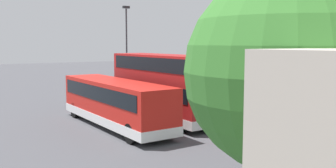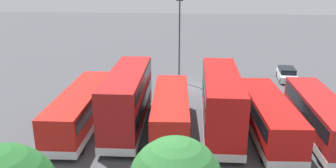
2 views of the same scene
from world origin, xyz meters
TOP-DOWN VIEW (x-y plane):
  - ground_plane at (0.00, 0.00)m, footprint 140.00×140.00m
  - bus_single_deck_near_end at (-9.04, 10.81)m, footprint 2.71×10.95m
  - bus_single_deck_second at (-5.27, 11.13)m, footprint 3.24×10.53m
  - bus_double_decker_third at (-1.85, 10.67)m, footprint 2.72×10.29m
  - bus_single_deck_fourth at (1.88, 10.77)m, footprint 3.21×10.29m
  - bus_double_decker_fifth at (5.19, 10.62)m, footprint 2.89×10.17m
  - bus_single_deck_sixth at (8.84, 10.73)m, footprint 2.97×11.36m
  - car_hatchback_silver at (-10.05, -3.34)m, footprint 2.09×4.16m
  - lamp_post_tall at (1.98, -1.72)m, footprint 0.70×0.30m

SIDE VIEW (x-z plane):
  - ground_plane at x=0.00m, z-range 0.00..0.00m
  - car_hatchback_silver at x=-10.05m, z-range -0.02..1.41m
  - bus_single_deck_fourth at x=1.88m, z-range 0.14..3.09m
  - bus_single_deck_second at x=-5.27m, z-range 0.14..3.09m
  - bus_single_deck_near_end at x=-9.04m, z-range 0.15..3.10m
  - bus_single_deck_sixth at x=8.84m, z-range 0.15..3.10m
  - bus_double_decker_fifth at x=5.19m, z-range 0.17..4.72m
  - bus_double_decker_third at x=-1.85m, z-range 0.17..4.72m
  - lamp_post_tall at x=1.98m, z-range 0.70..9.72m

